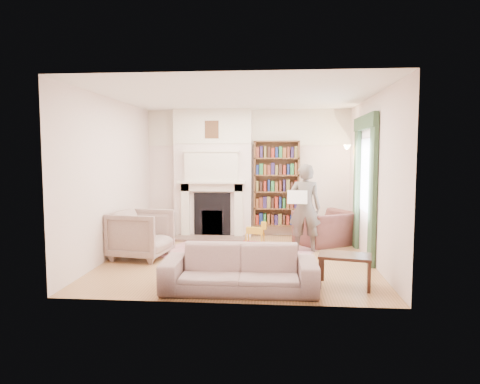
# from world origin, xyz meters

# --- Properties ---
(floor) EXTENTS (4.50, 4.50, 0.00)m
(floor) POSITION_xyz_m (0.00, 0.00, 0.00)
(floor) COLOR olive
(floor) RESTS_ON ground
(ceiling) EXTENTS (4.50, 4.50, 0.00)m
(ceiling) POSITION_xyz_m (0.00, 0.00, 2.80)
(ceiling) COLOR white
(ceiling) RESTS_ON wall_back
(wall_back) EXTENTS (4.50, 0.00, 4.50)m
(wall_back) POSITION_xyz_m (0.00, 2.25, 1.40)
(wall_back) COLOR white
(wall_back) RESTS_ON floor
(wall_front) EXTENTS (4.50, 0.00, 4.50)m
(wall_front) POSITION_xyz_m (0.00, -2.25, 1.40)
(wall_front) COLOR white
(wall_front) RESTS_ON floor
(wall_left) EXTENTS (0.00, 4.50, 4.50)m
(wall_left) POSITION_xyz_m (-2.25, 0.00, 1.40)
(wall_left) COLOR white
(wall_left) RESTS_ON floor
(wall_right) EXTENTS (0.00, 4.50, 4.50)m
(wall_right) POSITION_xyz_m (2.25, 0.00, 1.40)
(wall_right) COLOR white
(wall_right) RESTS_ON floor
(fireplace) EXTENTS (1.70, 0.58, 2.80)m
(fireplace) POSITION_xyz_m (-0.75, 2.05, 1.39)
(fireplace) COLOR white
(fireplace) RESTS_ON floor
(bookcase) EXTENTS (1.00, 0.24, 1.85)m
(bookcase) POSITION_xyz_m (0.65, 2.12, 1.18)
(bookcase) COLOR brown
(bookcase) RESTS_ON floor
(window) EXTENTS (0.02, 0.90, 1.30)m
(window) POSITION_xyz_m (2.23, 0.40, 1.45)
(window) COLOR silver
(window) RESTS_ON wall_right
(curtain_left) EXTENTS (0.07, 0.32, 2.40)m
(curtain_left) POSITION_xyz_m (2.20, -0.30, 1.20)
(curtain_left) COLOR #304B32
(curtain_left) RESTS_ON floor
(curtain_right) EXTENTS (0.07, 0.32, 2.40)m
(curtain_right) POSITION_xyz_m (2.20, 1.10, 1.20)
(curtain_right) COLOR #304B32
(curtain_right) RESTS_ON floor
(pelmet) EXTENTS (0.09, 1.70, 0.24)m
(pelmet) POSITION_xyz_m (2.19, 0.40, 2.38)
(pelmet) COLOR #304B32
(pelmet) RESTS_ON wall_right
(wall_sconce) EXTENTS (0.20, 0.24, 0.24)m
(wall_sconce) POSITION_xyz_m (2.03, 1.50, 1.90)
(wall_sconce) COLOR gold
(wall_sconce) RESTS_ON wall_right
(rug) EXTENTS (3.25, 2.94, 0.01)m
(rug) POSITION_xyz_m (-0.13, 0.50, 0.01)
(rug) COLOR #C0A591
(rug) RESTS_ON floor
(armchair_reading) EXTENTS (1.37, 1.33, 0.68)m
(armchair_reading) POSITION_xyz_m (1.63, 1.28, 0.34)
(armchair_reading) COLOR #552F2D
(armchair_reading) RESTS_ON floor
(armchair_left) EXTENTS (1.05, 1.03, 0.85)m
(armchair_left) POSITION_xyz_m (-1.71, -0.10, 0.42)
(armchair_left) COLOR #B3AA93
(armchair_left) RESTS_ON floor
(sofa) EXTENTS (2.07, 0.84, 0.60)m
(sofa) POSITION_xyz_m (0.16, -1.75, 0.30)
(sofa) COLOR #B4A394
(sofa) RESTS_ON floor
(man_reading) EXTENTS (0.62, 0.42, 1.65)m
(man_reading) POSITION_xyz_m (1.18, 0.68, 0.82)
(man_reading) COLOR #594F47
(man_reading) RESTS_ON floor
(newspaper) EXTENTS (0.37, 0.12, 0.24)m
(newspaper) POSITION_xyz_m (1.03, 0.48, 1.04)
(newspaper) COLOR white
(newspaper) RESTS_ON man_reading
(coffee_table) EXTENTS (0.78, 0.58, 0.45)m
(coffee_table) POSITION_xyz_m (1.60, -1.45, 0.23)
(coffee_table) COLOR #371C13
(coffee_table) RESTS_ON floor
(paraffin_heater) EXTENTS (0.29, 0.29, 0.55)m
(paraffin_heater) POSITION_xyz_m (-1.69, 1.83, 0.28)
(paraffin_heater) COLOR #ADAFB5
(paraffin_heater) RESTS_ON floor
(rocking_horse) EXTENTS (0.58, 0.34, 0.48)m
(rocking_horse) POSITION_xyz_m (0.23, 1.14, 0.24)
(rocking_horse) COLOR gold
(rocking_horse) RESTS_ON rug
(board_game) EXTENTS (0.36, 0.36, 0.03)m
(board_game) POSITION_xyz_m (-0.14, -0.30, 0.03)
(board_game) COLOR #E5D750
(board_game) RESTS_ON rug
(game_box_lid) EXTENTS (0.31, 0.25, 0.05)m
(game_box_lid) POSITION_xyz_m (-0.84, 0.30, 0.04)
(game_box_lid) COLOR #A52912
(game_box_lid) RESTS_ON rug
(comic_annuals) EXTENTS (0.56, 0.39, 0.02)m
(comic_annuals) POSITION_xyz_m (0.23, -0.41, 0.02)
(comic_annuals) COLOR red
(comic_annuals) RESTS_ON rug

